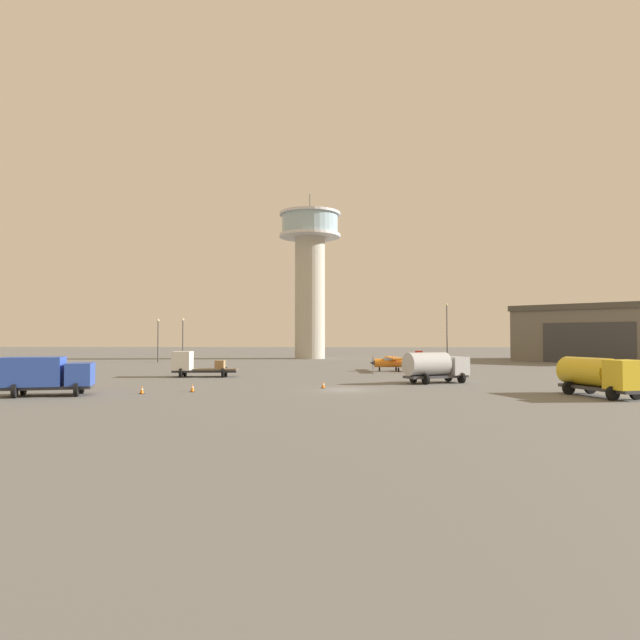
{
  "coord_description": "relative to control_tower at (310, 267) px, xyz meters",
  "views": [
    {
      "loc": [
        -0.61,
        -46.73,
        4.34
      ],
      "look_at": [
        -2.67,
        19.4,
        6.38
      ],
      "focal_mm": 31.55,
      "sensor_mm": 36.0,
      "label": 1
    }
  ],
  "objects": [
    {
      "name": "ground_plane",
      "position": [
        6.27,
        -67.96,
        -18.82
      ],
      "size": [
        400.0,
        400.0,
        0.0
      ],
      "primitive_type": "plane",
      "color": "#60605E"
    },
    {
      "name": "control_tower",
      "position": [
        0.0,
        0.0,
        0.0
      ],
      "size": [
        12.52,
        12.52,
        33.91
      ],
      "color": "#B2AD9E",
      "rests_on": "ground_plane"
    },
    {
      "name": "hangar",
      "position": [
        53.95,
        -11.4,
        -13.75
      ],
      "size": [
        33.73,
        32.82,
        10.11
      ],
      "rotation": [
        0.0,
        0.0,
        -2.27
      ],
      "color": "#6B665B",
      "rests_on": "ground_plane"
    },
    {
      "name": "airplane_orange",
      "position": [
        13.19,
        -42.63,
        -17.6
      ],
      "size": [
        6.96,
        8.85,
        2.61
      ],
      "rotation": [
        0.0,
        0.0,
        3.2
      ],
      "color": "orange",
      "rests_on": "ground_plane"
    },
    {
      "name": "truck_fuel_tanker_yellow",
      "position": [
        24.75,
        -72.96,
        -17.19
      ],
      "size": [
        4.23,
        7.0,
        2.83
      ],
      "rotation": [
        0.0,
        0.0,
        5.02
      ],
      "color": "#38383D",
      "rests_on": "ground_plane"
    },
    {
      "name": "truck_flatbed_white",
      "position": [
        -10.11,
        -53.5,
        -17.48
      ],
      "size": [
        7.1,
        3.52,
        2.79
      ],
      "rotation": [
        0.0,
        0.0,
        3.21
      ],
      "color": "#38383D",
      "rests_on": "ground_plane"
    },
    {
      "name": "truck_box_blue",
      "position": [
        -16.05,
        -73.62,
        -17.21
      ],
      "size": [
        6.77,
        4.34,
        2.87
      ],
      "rotation": [
        0.0,
        0.0,
        0.27
      ],
      "color": "#38383D",
      "rests_on": "ground_plane"
    },
    {
      "name": "truck_fuel_tanker_silver",
      "position": [
        14.86,
        -61.13,
        -17.2
      ],
      "size": [
        6.56,
        4.69,
        2.92
      ],
      "rotation": [
        0.0,
        0.0,
        0.44
      ],
      "color": "#38383D",
      "rests_on": "ground_plane"
    },
    {
      "name": "light_post_west",
      "position": [
        -21.91,
        -15.44,
        -14.17
      ],
      "size": [
        0.44,
        0.44,
        7.7
      ],
      "color": "#38383D",
      "rests_on": "ground_plane"
    },
    {
      "name": "light_post_east",
      "position": [
        25.31,
        -13.31,
        -12.74
      ],
      "size": [
        0.44,
        0.44,
        10.43
      ],
      "color": "#38383D",
      "rests_on": "ground_plane"
    },
    {
      "name": "light_post_north",
      "position": [
        -25.52,
        -18.12,
        -14.27
      ],
      "size": [
        0.44,
        0.44,
        7.5
      ],
      "color": "#38383D",
      "rests_on": "ground_plane"
    },
    {
      "name": "traffic_cone_near_left",
      "position": [
        -9.37,
        -71.92,
        -18.52
      ],
      "size": [
        0.36,
        0.36,
        0.61
      ],
      "color": "black",
      "rests_on": "ground_plane"
    },
    {
      "name": "traffic_cone_near_right",
      "position": [
        4.43,
        -66.7,
        -18.54
      ],
      "size": [
        0.36,
        0.36,
        0.58
      ],
      "color": "black",
      "rests_on": "ground_plane"
    },
    {
      "name": "traffic_cone_mid_apron",
      "position": [
        -5.87,
        -70.32,
        -18.51
      ],
      "size": [
        0.36,
        0.36,
        0.64
      ],
      "color": "black",
      "rests_on": "ground_plane"
    }
  ]
}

